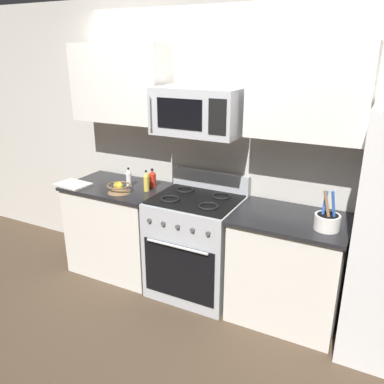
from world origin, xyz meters
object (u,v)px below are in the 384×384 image
(microwave, at_px, (198,111))
(bottle_oil, at_px, (146,182))
(fruit_basket, at_px, (119,188))
(range_oven, at_px, (196,245))
(cutting_board, at_px, (73,184))
(utensil_crock, at_px, (327,221))
(bottle_hot_sauce, at_px, (152,179))
(bottle_vinegar, at_px, (129,178))

(microwave, height_order, bottle_oil, microwave)
(microwave, height_order, fruit_basket, microwave)
(range_oven, height_order, microwave, microwave)
(cutting_board, bearing_deg, range_oven, 8.80)
(fruit_basket, bearing_deg, cutting_board, -175.53)
(utensil_crock, relative_size, bottle_hot_sauce, 1.80)
(microwave, height_order, cutting_board, microwave)
(range_oven, height_order, fruit_basket, range_oven)
(fruit_basket, bearing_deg, bottle_hot_sauce, 56.21)
(cutting_board, bearing_deg, microwave, 10.08)
(bottle_vinegar, xyz_separation_m, bottle_oil, (0.23, -0.04, 0.01))
(fruit_basket, bearing_deg, bottle_oil, 36.85)
(range_oven, xyz_separation_m, cutting_board, (-1.24, -0.19, 0.44))
(bottle_vinegar, distance_m, bottle_hot_sauce, 0.23)
(microwave, distance_m, bottle_oil, 0.85)
(range_oven, relative_size, bottle_hot_sauce, 6.18)
(range_oven, height_order, bottle_vinegar, bottle_vinegar)
(microwave, bearing_deg, utensil_crock, -6.37)
(bottle_oil, bearing_deg, range_oven, -0.10)
(fruit_basket, height_order, cutting_board, fruit_basket)
(microwave, xyz_separation_m, cutting_board, (-1.24, -0.22, -0.76))
(bottle_vinegar, height_order, bottle_oil, bottle_oil)
(utensil_crock, xyz_separation_m, fruit_basket, (-1.83, -0.06, -0.02))
(bottle_hot_sauce, bearing_deg, microwave, -10.62)
(cutting_board, bearing_deg, bottle_vinegar, 24.93)
(microwave, height_order, bottle_vinegar, microwave)
(bottle_vinegar, bearing_deg, bottle_oil, -9.61)
(fruit_basket, bearing_deg, utensil_crock, 1.73)
(utensil_crock, relative_size, bottle_oil, 1.61)
(bottle_vinegar, relative_size, bottle_hot_sauce, 1.03)
(microwave, xyz_separation_m, fruit_basket, (-0.72, -0.18, -0.72))
(bottle_vinegar, bearing_deg, bottle_hot_sauce, 22.96)
(cutting_board, xyz_separation_m, bottle_hot_sauce, (0.71, 0.32, 0.07))
(fruit_basket, xyz_separation_m, bottle_hot_sauce, (0.19, 0.28, 0.03))
(range_oven, relative_size, cutting_board, 3.46)
(utensil_crock, bearing_deg, cutting_board, -177.66)
(cutting_board, height_order, bottle_oil, bottle_oil)
(range_oven, height_order, bottle_hot_sauce, range_oven)
(fruit_basket, bearing_deg, bottle_vinegar, 96.87)
(range_oven, height_order, utensil_crock, utensil_crock)
(cutting_board, distance_m, bottle_hot_sauce, 0.78)
(microwave, relative_size, bottle_vinegar, 3.96)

